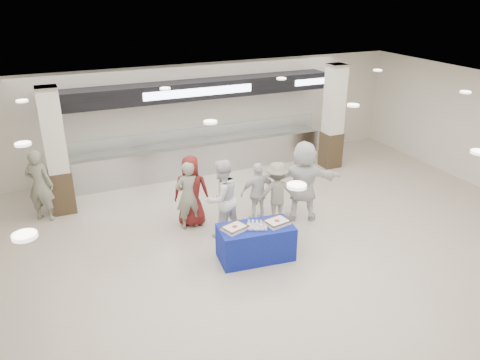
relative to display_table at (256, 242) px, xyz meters
name	(u,v)px	position (x,y,z in m)	size (l,w,h in m)	color
ground	(280,259)	(0.47, -0.26, -0.38)	(14.00, 14.00, 0.00)	beige
serving_line	(197,136)	(0.47, 5.14, 0.78)	(8.70, 0.85, 2.80)	#B0B3B7
column_left	(56,155)	(-3.53, 3.94, 1.15)	(0.55, 0.55, 3.20)	#352818
column_right	(333,119)	(4.47, 3.94, 1.15)	(0.55, 0.55, 3.20)	#352818
display_table	(256,242)	(0.00, 0.00, 0.00)	(1.55, 0.78, 0.75)	#162899
sheet_cake_left	(235,228)	(-0.46, 0.04, 0.42)	(0.56, 0.50, 0.10)	white
sheet_cake_right	(277,222)	(0.45, -0.08, 0.43)	(0.54, 0.46, 0.10)	white
cupcake_tray	(257,226)	(0.01, -0.03, 0.41)	(0.52, 0.47, 0.07)	#BCBCC1
civilian_maroon	(191,191)	(-0.76, 1.98, 0.49)	(0.85, 0.55, 1.73)	maroon
soldier_a	(188,195)	(-0.88, 1.85, 0.46)	(0.61, 0.40, 1.67)	gray
chef_tall	(222,198)	(-0.29, 1.21, 0.55)	(0.89, 0.70, 1.84)	white
chef_short	(258,192)	(0.77, 1.51, 0.38)	(0.88, 0.37, 1.50)	white
soldier_b	(277,193)	(1.15, 1.26, 0.40)	(1.00, 0.58, 1.55)	gray
civilian_white	(303,181)	(1.81, 1.18, 0.63)	(1.86, 0.59, 2.00)	white
soldier_bg	(40,185)	(-4.02, 3.67, 0.54)	(0.66, 0.44, 1.82)	gray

